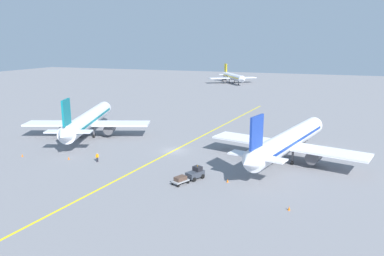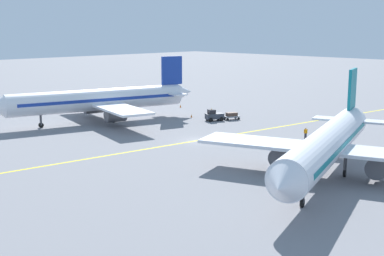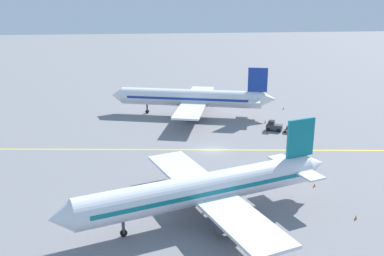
# 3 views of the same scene
# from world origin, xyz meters

# --- Properties ---
(ground_plane) EXTENTS (400.00, 400.00, 0.00)m
(ground_plane) POSITION_xyz_m (0.00, 0.00, 0.00)
(ground_plane) COLOR slate
(apron_yellow_centreline) EXTENTS (13.74, 119.30, 0.01)m
(apron_yellow_centreline) POSITION_xyz_m (0.00, 0.00, 0.00)
(apron_yellow_centreline) COLOR yellow
(apron_yellow_centreline) RESTS_ON ground
(airplane_at_gate) EXTENTS (28.13, 34.46, 10.60)m
(airplane_at_gate) POSITION_xyz_m (-23.00, 4.28, 3.71)
(airplane_at_gate) COLOR silver
(airplane_at_gate) RESTS_ON ground
(airplane_adjacent_stand) EXTENTS (28.42, 35.11, 10.60)m
(airplane_adjacent_stand) POSITION_xyz_m (21.90, 1.12, 3.71)
(airplane_adjacent_stand) COLOR white
(airplane_adjacent_stand) RESTS_ON ground
(baggage_tug_dark) EXTENTS (2.69, 3.35, 2.11)m
(baggage_tug_dark) POSITION_xyz_m (9.38, -13.23, 0.90)
(baggage_tug_dark) COLOR #333842
(baggage_tug_dark) RESTS_ON ground
(baggage_cart_trailing) EXTENTS (2.35, 2.95, 1.24)m
(baggage_cart_trailing) POSITION_xyz_m (8.02, -16.23, 0.76)
(baggage_cart_trailing) COLOR gray
(baggage_cart_trailing) RESTS_ON ground
(ground_crew_worker) EXTENTS (0.34, 0.54, 1.68)m
(ground_crew_worker) POSITION_xyz_m (-10.11, -11.35, 0.91)
(ground_crew_worker) COLOR #23232D
(ground_crew_worker) RESTS_ON ground
(traffic_cone_mid_apron) EXTENTS (0.32, 0.32, 0.55)m
(traffic_cone_mid_apron) POSITION_xyz_m (14.56, -12.95, 0.28)
(traffic_cone_mid_apron) COLOR orange
(traffic_cone_mid_apron) RESTS_ON ground
(traffic_cone_by_wingtip) EXTENTS (0.32, 0.32, 0.55)m
(traffic_cone_by_wingtip) POSITION_xyz_m (-15.94, -11.95, 0.28)
(traffic_cone_by_wingtip) COLOR orange
(traffic_cone_by_wingtip) RESTS_ON ground
(traffic_cone_far_edge) EXTENTS (0.32, 0.32, 0.55)m
(traffic_cone_far_edge) POSITION_xyz_m (24.54, -19.78, 0.28)
(traffic_cone_far_edge) COLOR orange
(traffic_cone_far_edge) RESTS_ON ground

